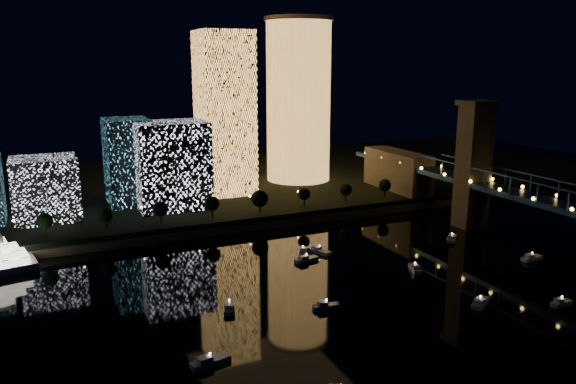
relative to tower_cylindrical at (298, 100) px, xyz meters
name	(u,v)px	position (x,y,z in m)	size (l,w,h in m)	color
ground	(411,301)	(-31.81, -140.11, -45.42)	(520.00, 520.00, 0.00)	black
far_bank	(228,182)	(-31.81, 19.89, -42.92)	(420.00, 160.00, 5.00)	black
seawall	(288,221)	(-31.81, -58.11, -43.92)	(420.00, 6.00, 3.00)	#6B5E4C
tower_cylindrical	(298,100)	(0.00, 0.00, 0.00)	(34.00, 34.00, 80.59)	#FFAF51
tower_rectangular	(225,114)	(-43.16, -13.46, -4.03)	(22.87, 22.87, 72.78)	#FFAF51
midrise_blocks	(110,172)	(-95.81, -24.30, -24.52)	(95.46, 37.77, 36.12)	white
truss_bridge	(573,215)	(33.18, -136.39, -29.17)	(13.00, 266.00, 50.00)	navy
motorboats	(371,284)	(-36.26, -126.78, -44.60)	(125.20, 86.76, 2.78)	silver
esplanade_trees	(196,205)	(-68.29, -52.11, -34.95)	(166.23, 6.98, 8.99)	black
street_lamps	(198,205)	(-65.81, -46.11, -36.40)	(132.70, 0.70, 5.65)	black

